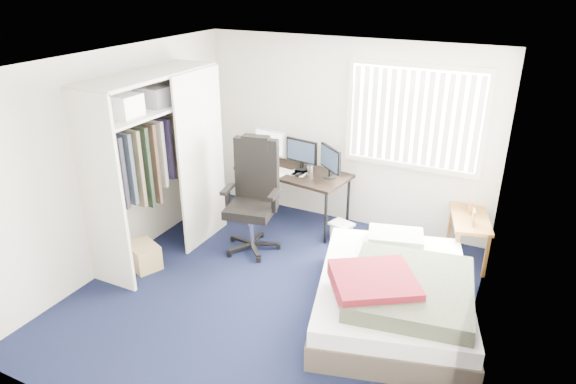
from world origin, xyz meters
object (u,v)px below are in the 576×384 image
(office_chair, at_px, (253,207))
(nightstand, at_px, (470,222))
(bed, at_px, (394,294))
(desk, at_px, (295,168))

(office_chair, xyz_separation_m, nightstand, (2.48, 0.85, -0.04))
(bed, bearing_deg, nightstand, 72.39)
(desk, distance_m, nightstand, 2.35)
(desk, height_order, bed, desk)
(office_chair, distance_m, nightstand, 2.62)
(desk, relative_size, bed, 0.70)
(office_chair, xyz_separation_m, bed, (2.00, -0.65, -0.27))
(office_chair, bearing_deg, bed, -18.08)
(desk, height_order, office_chair, office_chair)
(bed, bearing_deg, office_chair, 161.92)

